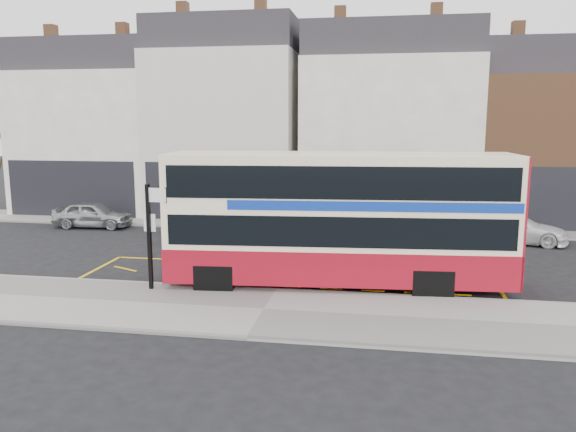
% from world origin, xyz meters
% --- Properties ---
extents(ground, '(120.00, 120.00, 0.00)m').
position_xyz_m(ground, '(0.00, 0.00, 0.00)').
color(ground, black).
rests_on(ground, ground).
extents(pavement, '(40.00, 4.00, 0.15)m').
position_xyz_m(pavement, '(0.00, -2.30, 0.07)').
color(pavement, gray).
rests_on(pavement, ground).
extents(kerb, '(40.00, 0.15, 0.15)m').
position_xyz_m(kerb, '(0.00, -0.38, 0.07)').
color(kerb, gray).
rests_on(kerb, ground).
extents(far_pavement, '(50.00, 3.00, 0.15)m').
position_xyz_m(far_pavement, '(0.00, 11.00, 0.07)').
color(far_pavement, gray).
rests_on(far_pavement, ground).
extents(road_markings, '(14.00, 3.40, 0.01)m').
position_xyz_m(road_markings, '(0.00, 1.60, 0.01)').
color(road_markings, yellow).
rests_on(road_markings, ground).
extents(terrace_far_left, '(8.00, 8.01, 10.80)m').
position_xyz_m(terrace_far_left, '(-13.50, 14.99, 4.82)').
color(terrace_far_left, white).
rests_on(terrace_far_left, ground).
extents(terrace_left, '(8.00, 8.01, 11.80)m').
position_xyz_m(terrace_left, '(-5.50, 14.99, 5.32)').
color(terrace_left, silver).
rests_on(terrace_left, ground).
extents(terrace_green_shop, '(9.00, 8.01, 11.30)m').
position_xyz_m(terrace_green_shop, '(3.50, 14.99, 5.07)').
color(terrace_green_shop, white).
rests_on(terrace_green_shop, ground).
extents(terrace_right, '(9.00, 8.01, 10.30)m').
position_xyz_m(terrace_right, '(12.50, 14.99, 4.57)').
color(terrace_right, brown).
rests_on(terrace_right, ground).
extents(double_decker_bus, '(11.04, 3.33, 4.34)m').
position_xyz_m(double_decker_bus, '(1.88, 0.60, 2.28)').
color(double_decker_bus, '#FFECC2').
rests_on(double_decker_bus, ground).
extents(bus_stop_post, '(0.82, 0.15, 3.30)m').
position_xyz_m(bus_stop_post, '(-3.81, -1.00, 2.11)').
color(bus_stop_post, black).
rests_on(bus_stop_post, pavement).
extents(car_silver, '(3.96, 1.74, 1.33)m').
position_xyz_m(car_silver, '(-11.16, 8.88, 0.66)').
color(car_silver, '#A1A1A5').
rests_on(car_silver, ground).
extents(car_grey, '(4.82, 2.90, 1.50)m').
position_xyz_m(car_grey, '(-2.69, 8.60, 0.75)').
color(car_grey, '#3F4047').
rests_on(car_grey, ground).
extents(car_white, '(4.79, 2.85, 1.30)m').
position_xyz_m(car_white, '(9.03, 8.68, 0.65)').
color(car_white, white).
rests_on(car_white, ground).
extents(street_tree_left, '(3.13, 3.13, 6.76)m').
position_xyz_m(street_tree_left, '(-17.50, 12.45, 4.62)').
color(street_tree_left, black).
rests_on(street_tree_left, ground).
extents(street_tree_right, '(2.10, 2.10, 4.53)m').
position_xyz_m(street_tree_right, '(4.72, 10.87, 3.08)').
color(street_tree_right, black).
rests_on(street_tree_right, ground).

